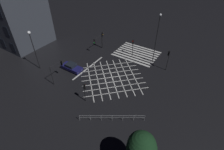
% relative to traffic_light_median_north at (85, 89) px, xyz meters
% --- Properties ---
extents(ground_plane, '(200.00, 200.00, 0.00)m').
position_rel_traffic_light_median_north_xyz_m(ground_plane, '(-0.27, -7.07, -2.43)').
color(ground_plane, black).
extents(road_markings, '(13.57, 20.12, 0.01)m').
position_rel_traffic_light_median_north_xyz_m(road_markings, '(-0.02, -13.01, -2.43)').
color(road_markings, silver).
rests_on(road_markings, ground_plane).
extents(traffic_light_median_north, '(0.36, 0.39, 3.39)m').
position_rel_traffic_light_median_north_xyz_m(traffic_light_median_north, '(0.00, 0.00, 0.00)').
color(traffic_light_median_north, black).
rests_on(traffic_light_median_north, ground_plane).
extents(traffic_light_se_main, '(0.39, 0.36, 3.87)m').
position_rel_traffic_light_median_north_xyz_m(traffic_light_se_main, '(7.45, -15.07, 0.34)').
color(traffic_light_se_main, black).
rests_on(traffic_light_se_main, ground_plane).
extents(traffic_light_ne_cross, '(0.36, 2.74, 3.73)m').
position_rel_traffic_light_median_north_xyz_m(traffic_light_ne_cross, '(7.06, -1.35, 0.32)').
color(traffic_light_ne_cross, black).
rests_on(traffic_light_ne_cross, ground_plane).
extents(traffic_light_sw_main, '(0.39, 0.36, 4.17)m').
position_rel_traffic_light_median_north_xyz_m(traffic_light_sw_main, '(-7.67, -14.56, 0.55)').
color(traffic_light_sw_main, black).
rests_on(traffic_light_sw_main, ground_plane).
extents(traffic_light_median_south, '(0.36, 0.39, 4.10)m').
position_rel_traffic_light_median_north_xyz_m(traffic_light_median_south, '(-0.15, -14.98, 0.50)').
color(traffic_light_median_south, black).
rests_on(traffic_light_median_south, ground_plane).
extents(traffic_light_se_cross, '(0.36, 2.92, 3.40)m').
position_rel_traffic_light_median_north_xyz_m(traffic_light_se_cross, '(7.58, -13.34, 0.09)').
color(traffic_light_se_cross, black).
rests_on(traffic_light_se_cross, ground_plane).
extents(street_lamp_east, '(0.58, 0.58, 7.75)m').
position_rel_traffic_light_median_north_xyz_m(street_lamp_east, '(13.01, -1.75, 3.42)').
color(street_lamp_east, black).
rests_on(street_lamp_east, ground_plane).
extents(street_lamp_west, '(0.44, 0.44, 9.95)m').
position_rel_traffic_light_median_north_xyz_m(street_lamp_west, '(-4.54, -15.66, 3.91)').
color(street_lamp_west, black).
rests_on(street_lamp_west, ground_plane).
extents(street_tree_near, '(2.85, 2.85, 5.85)m').
position_rel_traffic_light_median_north_xyz_m(street_tree_near, '(-11.27, 4.71, 1.95)').
color(street_tree_near, brown).
rests_on(street_tree_near, ground_plane).
extents(street_tree_far, '(3.00, 3.00, 5.71)m').
position_rel_traffic_light_median_north_xyz_m(street_tree_far, '(-11.38, 4.91, 1.76)').
color(street_tree_far, brown).
rests_on(street_tree_far, ground_plane).
extents(waiting_car, '(4.25, 1.76, 1.34)m').
position_rel_traffic_light_median_north_xyz_m(waiting_car, '(7.48, -4.81, -1.81)').
color(waiting_car, '#191951').
rests_on(waiting_car, ground_plane).
extents(pedestrian_railing, '(7.60, 4.93, 1.05)m').
position_rel_traffic_light_median_north_xyz_m(pedestrian_railing, '(-5.48, 0.99, -1.75)').
color(pedestrian_railing, '#9EA0A5').
rests_on(pedestrian_railing, ground_plane).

